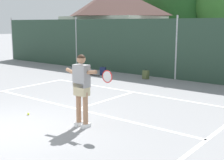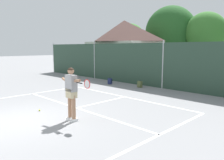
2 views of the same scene
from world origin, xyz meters
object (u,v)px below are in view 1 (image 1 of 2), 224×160
object	(u,v)px
backpack_olive	(146,75)
tennis_ball	(28,114)
tennis_player	(82,84)
backpack_navy	(103,71)

from	to	relation	value
backpack_olive	tennis_ball	bearing A→B (deg)	-86.15
tennis_player	backpack_olive	world-z (taller)	tennis_player
tennis_player	tennis_ball	bearing A→B (deg)	-172.66
tennis_player	backpack_olive	size ratio (longest dim) A/B	4.01
tennis_player	tennis_ball	xyz separation A→B (m)	(-1.93, -0.25, -1.08)
backpack_navy	backpack_olive	bearing A→B (deg)	10.40
backpack_navy	backpack_olive	distance (m)	2.33
backpack_olive	tennis_player	bearing A→B (deg)	-70.53
backpack_navy	tennis_player	bearing A→B (deg)	-53.60
tennis_ball	backpack_navy	xyz separation A→B (m)	(-2.77, 6.62, 0.16)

